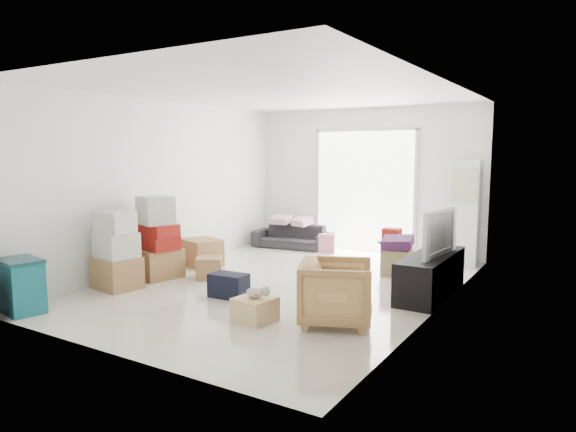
% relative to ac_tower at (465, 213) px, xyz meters
% --- Properties ---
extents(room_shell, '(4.98, 6.48, 3.18)m').
position_rel_ac_tower_xyz_m(room_shell, '(-1.95, -2.65, 0.48)').
color(room_shell, beige).
rests_on(room_shell, ground).
extents(sliding_door, '(2.10, 0.04, 2.33)m').
position_rel_ac_tower_xyz_m(sliding_door, '(-1.95, 0.33, 0.37)').
color(sliding_door, white).
rests_on(sliding_door, room_shell).
extents(ac_tower, '(0.45, 0.30, 1.75)m').
position_rel_ac_tower_xyz_m(ac_tower, '(0.00, 0.00, 0.00)').
color(ac_tower, white).
rests_on(ac_tower, room_shell).
extents(tv_console, '(0.49, 1.64, 0.55)m').
position_rel_ac_tower_xyz_m(tv_console, '(0.05, -2.10, -0.60)').
color(tv_console, black).
rests_on(tv_console, room_shell).
extents(television, '(0.71, 1.11, 0.14)m').
position_rel_ac_tower_xyz_m(television, '(0.05, -2.10, -0.26)').
color(television, black).
rests_on(television, tv_console).
extents(sofa, '(1.61, 0.65, 0.61)m').
position_rel_ac_tower_xyz_m(sofa, '(-3.24, -0.15, -0.57)').
color(sofa, '#26262B').
rests_on(sofa, room_shell).
extents(pillow_left, '(0.45, 0.37, 0.13)m').
position_rel_ac_tower_xyz_m(pillow_left, '(-3.51, -0.18, -0.20)').
color(pillow_left, '#E3A5B0').
rests_on(pillow_left, sofa).
extents(pillow_right, '(0.45, 0.40, 0.13)m').
position_rel_ac_tower_xyz_m(pillow_right, '(-3.01, -0.20, -0.20)').
color(pillow_right, '#E3A5B0').
rests_on(pillow_right, sofa).
extents(armchair, '(0.96, 0.98, 0.78)m').
position_rel_ac_tower_xyz_m(armchair, '(-0.51, -3.79, -0.48)').
color(armchair, tan).
rests_on(armchair, room_shell).
extents(storage_bins, '(0.62, 0.49, 0.64)m').
position_rel_ac_tower_xyz_m(storage_bins, '(-3.85, -5.35, -0.55)').
color(storage_bins, '#105461').
rests_on(storage_bins, room_shell).
extents(box_stack_a, '(0.65, 0.57, 1.08)m').
position_rel_ac_tower_xyz_m(box_stack_a, '(-3.75, -4.03, -0.39)').
color(box_stack_a, olive).
rests_on(box_stack_a, room_shell).
extents(box_stack_b, '(0.74, 0.72, 1.23)m').
position_rel_ac_tower_xyz_m(box_stack_b, '(-3.75, -3.28, -0.34)').
color(box_stack_b, olive).
rests_on(box_stack_b, room_shell).
extents(box_stack_c, '(0.74, 0.67, 0.44)m').
position_rel_ac_tower_xyz_m(box_stack_c, '(-3.72, -2.30, -0.65)').
color(box_stack_c, olive).
rests_on(box_stack_c, room_shell).
extents(loose_box, '(0.53, 0.53, 0.31)m').
position_rel_ac_tower_xyz_m(loose_box, '(-3.05, -2.91, -0.72)').
color(loose_box, olive).
rests_on(loose_box, room_shell).
extents(duffel_bag, '(0.51, 0.32, 0.31)m').
position_rel_ac_tower_xyz_m(duffel_bag, '(-2.17, -3.57, -0.72)').
color(duffel_bag, black).
rests_on(duffel_bag, room_shell).
extents(ottoman, '(0.43, 0.43, 0.41)m').
position_rel_ac_tower_xyz_m(ottoman, '(-0.70, -1.27, -0.67)').
color(ottoman, olive).
rests_on(ottoman, room_shell).
extents(blanket, '(0.52, 0.52, 0.14)m').
position_rel_ac_tower_xyz_m(blanket, '(-0.70, -1.27, -0.40)').
color(blanket, '#451D4A').
rests_on(blanket, ottoman).
extents(kids_table, '(0.49, 0.49, 0.62)m').
position_rel_ac_tower_xyz_m(kids_table, '(-1.03, -0.63, -0.43)').
color(kids_table, blue).
rests_on(kids_table, room_shell).
extents(toy_walker, '(0.36, 0.33, 0.42)m').
position_rel_ac_tower_xyz_m(toy_walker, '(-2.24, -0.71, -0.76)').
color(toy_walker, silver).
rests_on(toy_walker, room_shell).
extents(wood_crate, '(0.45, 0.45, 0.27)m').
position_rel_ac_tower_xyz_m(wood_crate, '(-1.33, -4.17, -0.74)').
color(wood_crate, '#D5B17B').
rests_on(wood_crate, room_shell).
extents(plush_bunny, '(0.28, 0.16, 0.14)m').
position_rel_ac_tower_xyz_m(plush_bunny, '(-1.29, -4.16, -0.54)').
color(plush_bunny, '#B2ADA8').
rests_on(plush_bunny, wood_crate).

